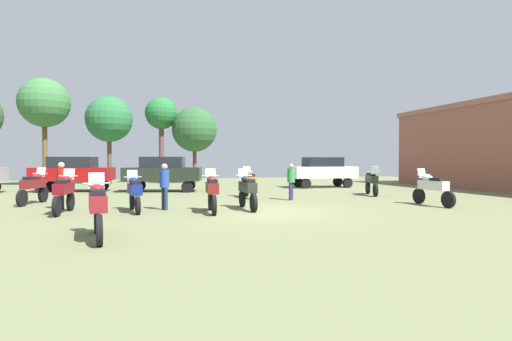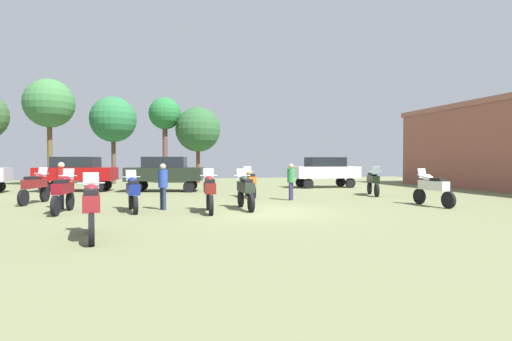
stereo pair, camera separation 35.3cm
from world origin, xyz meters
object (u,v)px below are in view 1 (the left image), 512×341
(motorcycle_9, at_px, (212,191))
(motorcycle_3, at_px, (64,192))
(tree_6, at_px, (194,130))
(motorcycle_8, at_px, (432,187))
(car_4, at_px, (323,170))
(motorcycle_1, at_px, (247,190))
(motorcycle_4, at_px, (372,181))
(motorcycle_2, at_px, (98,207))
(motorcycle_5, at_px, (33,186))
(motorcycle_6, at_px, (135,191))
(car_3, at_px, (73,171))
(person_1, at_px, (291,179))
(tree_3, at_px, (44,103))
(tree_2, at_px, (161,115))
(car_1, at_px, (163,171))
(tree_4, at_px, (109,119))
(person_3, at_px, (61,182))
(motorcycle_7, at_px, (250,182))
(person_2, at_px, (165,183))

(motorcycle_9, bearing_deg, motorcycle_3, 171.47)
(motorcycle_3, distance_m, tree_6, 18.44)
(motorcycle_8, xyz_separation_m, car_4, (0.28, 10.92, 0.45))
(motorcycle_1, xyz_separation_m, motorcycle_4, (7.59, 4.03, 0.01))
(motorcycle_2, distance_m, motorcycle_5, 9.04)
(tree_6, bearing_deg, motorcycle_6, -103.07)
(motorcycle_1, relative_size, motorcycle_6, 1.03)
(motorcycle_1, distance_m, tree_6, 17.85)
(car_3, bearing_deg, motorcycle_8, -116.75)
(motorcycle_3, height_order, motorcycle_8, motorcycle_3)
(motorcycle_6, relative_size, car_4, 0.51)
(motorcycle_4, distance_m, motorcycle_8, 4.81)
(motorcycle_9, distance_m, person_1, 5.26)
(motorcycle_8, height_order, tree_3, tree_3)
(motorcycle_5, xyz_separation_m, tree_2, (5.53, 13.89, 4.61))
(motorcycle_3, height_order, tree_3, tree_3)
(car_1, relative_size, tree_4, 0.69)
(motorcycle_5, height_order, car_1, car_1)
(person_3, distance_m, tree_6, 17.38)
(motorcycle_3, height_order, motorcycle_7, motorcycle_7)
(motorcycle_3, bearing_deg, motorcycle_8, -0.65)
(tree_2, bearing_deg, motorcycle_2, -95.34)
(car_1, bearing_deg, motorcycle_4, -105.50)
(motorcycle_7, relative_size, tree_3, 0.28)
(person_3, bearing_deg, person_1, -102.56)
(tree_2, distance_m, tree_4, 3.87)
(motorcycle_9, bearing_deg, motorcycle_8, 2.04)
(motorcycle_3, distance_m, person_2, 3.33)
(motorcycle_8, xyz_separation_m, person_3, (-13.95, 2.53, 0.29))
(person_3, relative_size, tree_3, 0.23)
(person_2, relative_size, person_3, 0.97)
(motorcycle_1, xyz_separation_m, tree_6, (0.01, 17.50, 3.50))
(motorcycle_6, relative_size, person_3, 1.26)
(tree_3, bearing_deg, motorcycle_1, -57.86)
(motorcycle_7, distance_m, person_3, 8.19)
(motorcycle_9, height_order, car_3, car_3)
(motorcycle_1, relative_size, car_1, 0.49)
(motorcycle_4, height_order, tree_6, tree_6)
(motorcycle_1, bearing_deg, person_3, 164.04)
(motorcycle_7, xyz_separation_m, person_1, (1.53, -1.60, 0.22))
(person_2, relative_size, tree_6, 0.28)
(motorcycle_2, distance_m, motorcycle_3, 5.22)
(motorcycle_1, xyz_separation_m, person_1, (2.71, 2.76, 0.23))
(car_4, bearing_deg, motorcycle_6, 130.52)
(motorcycle_2, xyz_separation_m, motorcycle_5, (-3.45, 8.36, -0.00))
(motorcycle_5, xyz_separation_m, person_3, (1.48, -2.17, 0.28))
(car_3, bearing_deg, tree_3, 35.25)
(motorcycle_1, height_order, car_3, car_3)
(tree_4, bearing_deg, person_1, -58.94)
(car_1, distance_m, person_3, 8.46)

